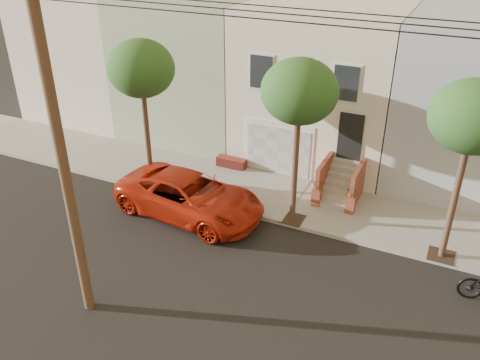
% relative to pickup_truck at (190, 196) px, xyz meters
% --- Properties ---
extents(ground, '(90.00, 90.00, 0.00)m').
position_rel_pickup_truck_xyz_m(ground, '(2.86, -2.72, -0.84)').
color(ground, black).
rests_on(ground, ground).
extents(sidewalk, '(40.00, 3.70, 0.15)m').
position_rel_pickup_truck_xyz_m(sidewalk, '(2.86, 2.63, -0.76)').
color(sidewalk, gray).
rests_on(sidewalk, ground).
extents(house_row, '(33.10, 11.70, 7.00)m').
position_rel_pickup_truck_xyz_m(house_row, '(2.86, 8.47, 2.81)').
color(house_row, beige).
rests_on(house_row, sidewalk).
extents(tree_left, '(2.70, 2.57, 6.30)m').
position_rel_pickup_truck_xyz_m(tree_left, '(-2.64, 1.18, 4.42)').
color(tree_left, '#2D2116').
rests_on(tree_left, sidewalk).
extents(tree_mid, '(2.70, 2.57, 6.30)m').
position_rel_pickup_truck_xyz_m(tree_mid, '(3.86, 1.18, 4.42)').
color(tree_mid, '#2D2116').
rests_on(tree_mid, sidewalk).
extents(tree_right, '(2.70, 2.57, 6.30)m').
position_rel_pickup_truck_xyz_m(tree_right, '(9.36, 1.18, 4.42)').
color(tree_right, '#2D2116').
rests_on(tree_right, sidewalk).
extents(pickup_truck, '(6.26, 3.33, 1.67)m').
position_rel_pickup_truck_xyz_m(pickup_truck, '(0.00, 0.00, 0.00)').
color(pickup_truck, '#AF200C').
rests_on(pickup_truck, ground).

